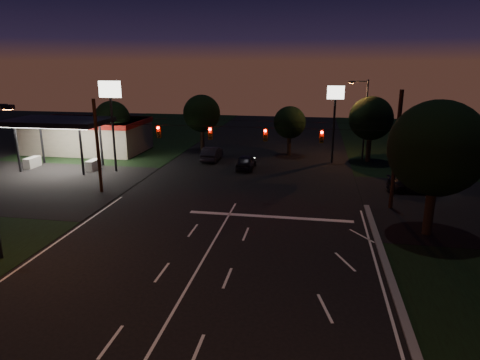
% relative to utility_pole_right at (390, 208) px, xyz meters
% --- Properties ---
extents(ground, '(140.00, 140.00, 0.00)m').
position_rel_utility_pole_right_xyz_m(ground, '(-12.00, -15.00, 0.00)').
color(ground, black).
rests_on(ground, ground).
extents(cross_street_left, '(20.00, 16.00, 0.02)m').
position_rel_utility_pole_right_xyz_m(cross_street_left, '(-32.00, 1.00, 0.00)').
color(cross_street_left, black).
rests_on(cross_street_left, ground).
extents(stop_bar, '(12.00, 0.50, 0.01)m').
position_rel_utility_pole_right_xyz_m(stop_bar, '(-9.00, -3.50, 0.01)').
color(stop_bar, silver).
rests_on(stop_bar, ground).
extents(utility_pole_right, '(0.30, 0.30, 9.00)m').
position_rel_utility_pole_right_xyz_m(utility_pole_right, '(0.00, 0.00, 0.00)').
color(utility_pole_right, black).
rests_on(utility_pole_right, ground).
extents(utility_pole_left, '(0.28, 0.28, 8.00)m').
position_rel_utility_pole_right_xyz_m(utility_pole_left, '(-24.00, 0.00, 0.00)').
color(utility_pole_left, black).
rests_on(utility_pole_left, ground).
extents(signal_span, '(24.00, 0.40, 1.56)m').
position_rel_utility_pole_right_xyz_m(signal_span, '(-12.00, -0.04, 5.50)').
color(signal_span, black).
rests_on(signal_span, ground).
extents(gas_station, '(14.20, 16.10, 5.25)m').
position_rel_utility_pole_right_xyz_m(gas_station, '(-33.86, 15.39, 2.38)').
color(gas_station, gray).
rests_on(gas_station, ground).
extents(pole_sign_left_near, '(2.20, 0.30, 9.10)m').
position_rel_utility_pole_right_xyz_m(pole_sign_left_near, '(-26.00, 7.00, 6.98)').
color(pole_sign_left_near, black).
rests_on(pole_sign_left_near, ground).
extents(pole_sign_right, '(1.80, 0.30, 8.40)m').
position_rel_utility_pole_right_xyz_m(pole_sign_right, '(-4.00, 15.00, 6.24)').
color(pole_sign_right, black).
rests_on(pole_sign_right, ground).
extents(street_light_right_far, '(2.20, 0.35, 9.00)m').
position_rel_utility_pole_right_xyz_m(street_light_right_far, '(-0.76, 17.00, 5.24)').
color(street_light_right_far, black).
rests_on(street_light_right_far, ground).
extents(tree_right_near, '(6.00, 6.00, 8.76)m').
position_rel_utility_pole_right_xyz_m(tree_right_near, '(1.53, -4.83, 5.68)').
color(tree_right_near, black).
rests_on(tree_right_near, ground).
extents(tree_far_a, '(4.20, 4.20, 6.42)m').
position_rel_utility_pole_right_xyz_m(tree_far_a, '(-29.98, 15.12, 4.26)').
color(tree_far_a, black).
rests_on(tree_far_a, ground).
extents(tree_far_b, '(4.60, 4.60, 6.98)m').
position_rel_utility_pole_right_xyz_m(tree_far_b, '(-19.98, 19.13, 4.61)').
color(tree_far_b, black).
rests_on(tree_far_b, ground).
extents(tree_far_c, '(3.80, 3.80, 5.86)m').
position_rel_utility_pole_right_xyz_m(tree_far_c, '(-8.98, 18.10, 3.90)').
color(tree_far_c, black).
rests_on(tree_far_c, ground).
extents(tree_far_d, '(4.80, 4.80, 7.30)m').
position_rel_utility_pole_right_xyz_m(tree_far_d, '(0.02, 16.13, 4.83)').
color(tree_far_d, black).
rests_on(tree_far_d, ground).
extents(tree_far_e, '(4.00, 4.00, 6.18)m').
position_rel_utility_pole_right_xyz_m(tree_far_e, '(8.02, 14.11, 4.11)').
color(tree_far_e, black).
rests_on(tree_far_e, ground).
extents(car_oncoming_a, '(1.78, 4.42, 1.51)m').
position_rel_utility_pole_right_xyz_m(car_oncoming_a, '(-13.00, 10.40, 0.75)').
color(car_oncoming_a, black).
rests_on(car_oncoming_a, ground).
extents(car_oncoming_b, '(1.72, 4.83, 1.59)m').
position_rel_utility_pole_right_xyz_m(car_oncoming_b, '(-17.47, 13.58, 0.79)').
color(car_oncoming_b, black).
rests_on(car_oncoming_b, ground).
extents(car_cross, '(4.79, 2.08, 1.37)m').
position_rel_utility_pole_right_xyz_m(car_cross, '(2.74, 4.57, 0.69)').
color(car_cross, black).
rests_on(car_cross, ground).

